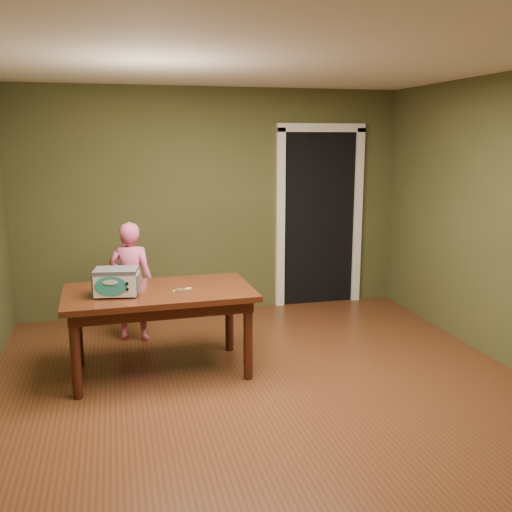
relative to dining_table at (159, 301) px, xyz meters
name	(u,v)px	position (x,y,z in m)	size (l,w,h in m)	color
floor	(271,398)	(0.79, -0.75, -0.65)	(5.00, 5.00, 0.00)	#5C2E1A
room_shell	(272,183)	(0.79, -0.75, 1.06)	(4.52, 5.02, 2.61)	#484826
doorway	(311,216)	(2.09, 2.03, 0.41)	(1.10, 0.66, 2.25)	black
dining_table	(159,301)	(0.00, 0.00, 0.00)	(1.63, 0.95, 0.75)	#38180C
toy_oven	(116,281)	(-0.35, -0.10, 0.22)	(0.40, 0.30, 0.23)	#4C4F54
baking_pan	(181,291)	(0.18, -0.12, 0.11)	(0.10, 0.10, 0.02)	silver
spatula	(182,290)	(0.19, -0.06, 0.10)	(0.18, 0.03, 0.01)	#F2E269
child	(132,282)	(-0.20, 0.91, -0.04)	(0.44, 0.29, 1.22)	pink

